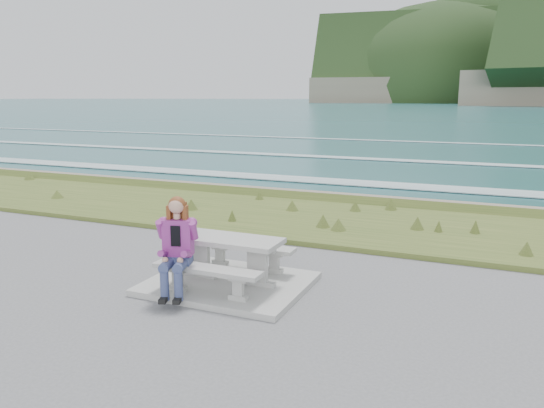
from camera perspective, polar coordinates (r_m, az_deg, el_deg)
name	(u,v)px	position (r m, az deg, el deg)	size (l,w,h in m)	color
concrete_slab	(229,283)	(9.04, -4.70, -8.52)	(2.60, 2.10, 0.10)	gray
picnic_table	(228,247)	(8.84, -4.76, -4.66)	(1.80, 0.75, 0.75)	gray
bench_landward	(207,273)	(8.33, -7.02, -7.42)	(1.80, 0.35, 0.45)	gray
bench_seaward	(247,250)	(9.50, -2.75, -4.94)	(1.80, 0.35, 0.45)	gray
grass_verge	(321,223)	(13.48, 5.31, -2.00)	(160.00, 4.50, 0.22)	#344B1C
shore_drop	(351,202)	(16.20, 8.49, 0.22)	(160.00, 0.80, 2.20)	#706654
ocean	(425,179)	(33.18, 16.10, 2.62)	(1600.00, 1600.00, 0.09)	#1F5459
seated_woman	(176,259)	(8.39, -10.30, -5.87)	(0.65, 0.87, 1.52)	navy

